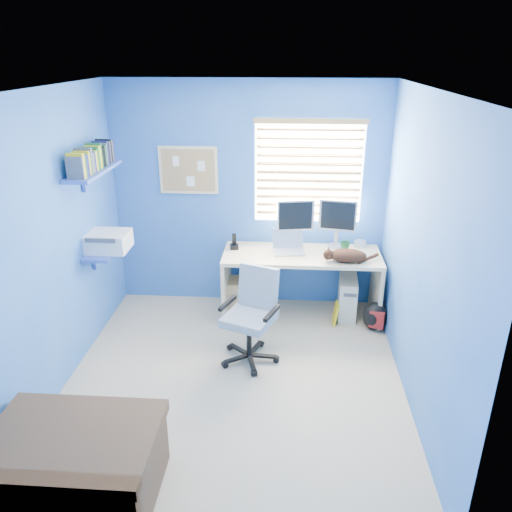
# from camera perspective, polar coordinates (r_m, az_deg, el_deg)

# --- Properties ---
(floor) EXTENTS (3.00, 3.20, 0.00)m
(floor) POSITION_cam_1_polar(r_m,az_deg,el_deg) (4.65, -2.47, -13.98)
(floor) COLOR #BCAF96
(floor) RESTS_ON ground
(ceiling) EXTENTS (3.00, 3.20, 0.00)m
(ceiling) POSITION_cam_1_polar(r_m,az_deg,el_deg) (3.74, -3.14, 18.48)
(ceiling) COLOR white
(ceiling) RESTS_ON wall_back
(wall_back) EXTENTS (3.00, 0.01, 2.50)m
(wall_back) POSITION_cam_1_polar(r_m,az_deg,el_deg) (5.54, -0.88, 6.69)
(wall_back) COLOR #4479C9
(wall_back) RESTS_ON ground
(wall_front) EXTENTS (3.00, 0.01, 2.50)m
(wall_front) POSITION_cam_1_polar(r_m,az_deg,el_deg) (2.63, -6.82, -12.74)
(wall_front) COLOR #4479C9
(wall_front) RESTS_ON ground
(wall_left) EXTENTS (0.01, 3.20, 2.50)m
(wall_left) POSITION_cam_1_polar(r_m,az_deg,el_deg) (4.45, -22.32, 0.92)
(wall_left) COLOR #4479C9
(wall_left) RESTS_ON ground
(wall_right) EXTENTS (0.01, 3.20, 2.50)m
(wall_right) POSITION_cam_1_polar(r_m,az_deg,el_deg) (4.14, 18.34, -0.11)
(wall_right) COLOR #4479C9
(wall_right) RESTS_ON ground
(desk) EXTENTS (1.68, 0.65, 0.74)m
(desk) POSITION_cam_1_polar(r_m,az_deg,el_deg) (5.51, 5.13, -3.29)
(desk) COLOR beige
(desk) RESTS_ON floor
(laptop) EXTENTS (0.36, 0.30, 0.22)m
(laptop) POSITION_cam_1_polar(r_m,az_deg,el_deg) (5.34, 3.81, 1.52)
(laptop) COLOR silver
(laptop) RESTS_ON desk
(monitor_left) EXTENTS (0.41, 0.19, 0.54)m
(monitor_left) POSITION_cam_1_polar(r_m,az_deg,el_deg) (5.44, 4.51, 3.69)
(monitor_left) COLOR silver
(monitor_left) RESTS_ON desk
(monitor_right) EXTENTS (0.41, 0.18, 0.54)m
(monitor_right) POSITION_cam_1_polar(r_m,az_deg,el_deg) (5.50, 9.24, 3.68)
(monitor_right) COLOR silver
(monitor_right) RESTS_ON desk
(phone) EXTENTS (0.11, 0.12, 0.17)m
(phone) POSITION_cam_1_polar(r_m,az_deg,el_deg) (5.45, -2.52, 1.71)
(phone) COLOR black
(phone) RESTS_ON desk
(mug) EXTENTS (0.10, 0.09, 0.10)m
(mug) POSITION_cam_1_polar(r_m,az_deg,el_deg) (5.48, 10.13, 1.08)
(mug) COLOR #195D2D
(mug) RESTS_ON desk
(cd_spindle) EXTENTS (0.13, 0.13, 0.07)m
(cd_spindle) POSITION_cam_1_polar(r_m,az_deg,el_deg) (5.63, 11.78, 1.38)
(cd_spindle) COLOR silver
(cd_spindle) RESTS_ON desk
(cat) EXTENTS (0.40, 0.23, 0.14)m
(cat) POSITION_cam_1_polar(r_m,az_deg,el_deg) (5.19, 10.46, 0.04)
(cat) COLOR black
(cat) RESTS_ON desk
(tower_pc) EXTENTS (0.22, 0.45, 0.45)m
(tower_pc) POSITION_cam_1_polar(r_m,az_deg,el_deg) (5.64, 10.40, -4.59)
(tower_pc) COLOR beige
(tower_pc) RESTS_ON floor
(drawer_boxes) EXTENTS (0.35, 0.28, 0.41)m
(drawer_boxes) POSITION_cam_1_polar(r_m,az_deg,el_deg) (5.61, -1.52, -4.63)
(drawer_boxes) COLOR tan
(drawer_boxes) RESTS_ON floor
(yellow_book) EXTENTS (0.03, 0.17, 0.24)m
(yellow_book) POSITION_cam_1_polar(r_m,az_deg,el_deg) (5.50, 9.07, -6.49)
(yellow_book) COLOR yellow
(yellow_book) RESTS_ON floor
(backpack) EXTENTS (0.33, 0.29, 0.32)m
(backpack) POSITION_cam_1_polar(r_m,az_deg,el_deg) (5.45, 13.50, -6.69)
(backpack) COLOR black
(backpack) RESTS_ON floor
(bed_corner) EXTENTS (1.05, 0.75, 0.50)m
(bed_corner) POSITION_cam_1_polar(r_m,az_deg,el_deg) (3.72, -19.98, -21.63)
(bed_corner) COLOR #4A2E21
(bed_corner) RESTS_ON floor
(office_chair) EXTENTS (0.68, 0.68, 0.90)m
(office_chair) POSITION_cam_1_polar(r_m,az_deg,el_deg) (4.76, -0.54, -8.14)
(office_chair) COLOR black
(office_chair) RESTS_ON floor
(window_blinds) EXTENTS (1.15, 0.05, 1.10)m
(window_blinds) POSITION_cam_1_polar(r_m,az_deg,el_deg) (5.42, 6.04, 9.49)
(window_blinds) COLOR white
(window_blinds) RESTS_ON ground
(corkboard) EXTENTS (0.64, 0.02, 0.52)m
(corkboard) POSITION_cam_1_polar(r_m,az_deg,el_deg) (5.53, -7.73, 9.69)
(corkboard) COLOR beige
(corkboard) RESTS_ON ground
(wall_shelves) EXTENTS (0.42, 0.90, 1.05)m
(wall_shelves) POSITION_cam_1_polar(r_m,az_deg,el_deg) (4.99, -17.51, 6.04)
(wall_shelves) COLOR #3956B7
(wall_shelves) RESTS_ON ground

